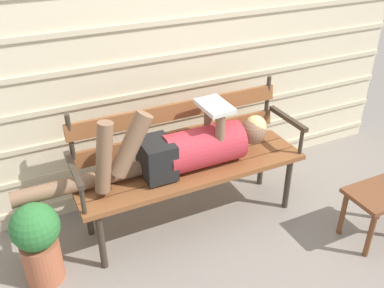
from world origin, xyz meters
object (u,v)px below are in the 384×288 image
reclining_person (185,149)px  potted_plant (38,241)px  footstool (381,200)px  park_bench (188,156)px

reclining_person → potted_plant: size_ratio=3.13×
footstool → potted_plant: potted_plant is taller
reclining_person → footstool: size_ratio=3.75×
park_bench → footstool: (1.05, -0.77, -0.20)m
potted_plant → reclining_person: bearing=6.2°
reclining_person → potted_plant: bearing=-173.8°
footstool → potted_plant: size_ratio=0.83×
potted_plant → park_bench: bearing=9.5°
park_bench → footstool: 1.32m
park_bench → potted_plant: (-1.05, -0.18, -0.20)m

